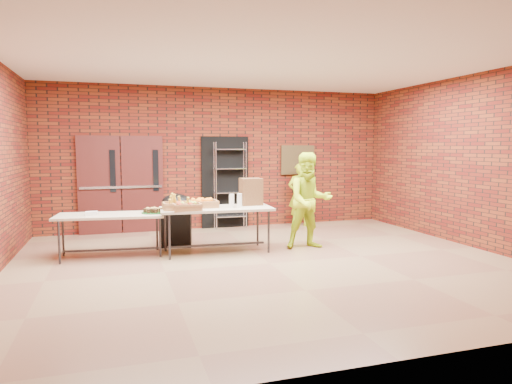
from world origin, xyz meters
TOP-DOWN VIEW (x-y plane):
  - room at (0.00, 0.00)m, footprint 8.08×7.08m
  - double_doors at (-2.20, 3.44)m, footprint 1.78×0.12m
  - dark_doorway at (0.10, 3.46)m, footprint 1.10×0.06m
  - bronze_plaque at (1.90, 3.45)m, footprint 0.85×0.04m
  - wire_rack at (0.19, 3.32)m, footprint 0.73×0.27m
  - table_left at (-2.42, 1.24)m, footprint 1.85×0.94m
  - table_right at (-0.63, 1.04)m, footprint 1.98×0.91m
  - basket_bananas at (-1.31, 0.99)m, footprint 0.50×0.39m
  - basket_oranges at (-0.85, 1.13)m, footprint 0.50×0.39m
  - basket_apples at (-1.18, 0.85)m, footprint 0.47×0.36m
  - muffin_tray at (-1.72, 1.16)m, footprint 0.39×0.39m
  - napkin_box at (-2.72, 1.20)m, footprint 0.19×0.13m
  - coffee_dispenser at (0.05, 1.22)m, footprint 0.37×0.33m
  - cup_stack_front at (-0.38, 0.94)m, footprint 0.08×0.08m
  - cup_stack_mid at (-0.25, 0.88)m, footprint 0.08×0.08m
  - cup_stack_back at (-0.35, 1.10)m, footprint 0.07×0.07m
  - covered_grill at (-1.24, 1.78)m, footprint 0.62×0.55m
  - volunteer_woman at (1.81, 3.10)m, footprint 0.59×0.44m
  - volunteer_man at (1.07, 0.86)m, footprint 0.92×0.75m

SIDE VIEW (x-z plane):
  - covered_grill at x=-1.24m, z-range 0.00..0.99m
  - table_left at x=-2.42m, z-range 0.30..1.03m
  - table_right at x=-0.63m, z-range 0.33..1.13m
  - volunteer_woman at x=1.81m, z-range 0.00..1.49m
  - napkin_box at x=-2.72m, z-range 0.73..0.79m
  - muffin_tray at x=-1.72m, z-range 0.72..0.82m
  - basket_apples at x=-1.18m, z-range 0.79..0.93m
  - basket_oranges at x=-0.85m, z-range 0.79..0.94m
  - basket_bananas at x=-1.31m, z-range 0.79..0.95m
  - volunteer_man at x=1.07m, z-range 0.00..1.76m
  - cup_stack_back at x=-0.35m, z-range 0.80..1.01m
  - cup_stack_front at x=-0.38m, z-range 0.80..1.04m
  - cup_stack_mid at x=-0.25m, z-range 0.80..1.05m
  - wire_rack at x=0.19m, z-range 0.00..1.97m
  - coffee_dispenser at x=0.05m, z-range 0.80..1.29m
  - dark_doorway at x=0.10m, z-range 0.00..2.10m
  - double_doors at x=-2.20m, z-range 0.00..2.10m
  - bronze_plaque at x=1.90m, z-range 1.20..1.90m
  - room at x=0.00m, z-range -0.04..3.24m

